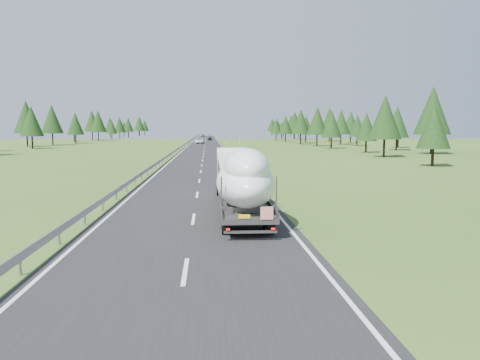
{
  "coord_description": "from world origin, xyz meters",
  "views": [
    {
      "loc": [
        0.77,
        -15.12,
        4.71
      ],
      "look_at": [
        2.6,
        11.27,
        1.8
      ],
      "focal_mm": 35.0,
      "sensor_mm": 36.0,
      "label": 1
    }
  ],
  "objects": [
    {
      "name": "distant_van",
      "position": [
        -1.79,
        133.54,
        0.83
      ],
      "size": [
        3.28,
        6.23,
        1.67
      ],
      "primitive_type": "imported",
      "rotation": [
        0.0,
        0.0,
        -0.09
      ],
      "color": "white",
      "rests_on": "ground"
    },
    {
      "name": "tree_line_right",
      "position": [
        40.3,
        123.45,
        6.81
      ],
      "size": [
        25.58,
        356.11,
        12.58
      ],
      "color": "black",
      "rests_on": "ground"
    },
    {
      "name": "marker_posts",
      "position": [
        6.5,
        155.0,
        0.54
      ],
      "size": [
        0.13,
        350.08,
        1.0
      ],
      "color": "silver",
      "rests_on": "ground"
    },
    {
      "name": "distant_car_blue",
      "position": [
        -1.85,
        264.06,
        0.66
      ],
      "size": [
        1.72,
        4.08,
        1.31
      ],
      "primitive_type": "imported",
      "rotation": [
        0.0,
        0.0,
        0.08
      ],
      "color": "#16183E",
      "rests_on": "ground"
    },
    {
      "name": "road_surface",
      "position": [
        0.0,
        100.0,
        0.01
      ],
      "size": [
        10.0,
        400.0,
        0.02
      ],
      "primitive_type": "cube",
      "color": "black",
      "rests_on": "ground"
    },
    {
      "name": "highway_sign",
      "position": [
        7.2,
        80.0,
        1.81
      ],
      "size": [
        0.08,
        0.9,
        2.6
      ],
      "color": "slate",
      "rests_on": "ground"
    },
    {
      "name": "boat_truck",
      "position": [
        2.6,
        11.42,
        2.03
      ],
      "size": [
        2.86,
        17.46,
        3.82
      ],
      "color": "white",
      "rests_on": "ground"
    },
    {
      "name": "distant_car_dark",
      "position": [
        1.7,
        172.89,
        0.7
      ],
      "size": [
        1.84,
        4.18,
        1.4
      ],
      "primitive_type": "imported",
      "rotation": [
        0.0,
        0.0,
        -0.05
      ],
      "color": "black",
      "rests_on": "ground"
    },
    {
      "name": "ground",
      "position": [
        0.0,
        0.0,
        0.0
      ],
      "size": [
        400.0,
        400.0,
        0.0
      ],
      "primitive_type": "plane",
      "color": "#37541C",
      "rests_on": "ground"
    },
    {
      "name": "tree_line_left",
      "position": [
        -43.69,
        150.97,
        7.08
      ],
      "size": [
        14.79,
        356.18,
        12.62
      ],
      "color": "black",
      "rests_on": "ground"
    },
    {
      "name": "guardrail",
      "position": [
        -5.3,
        99.94,
        0.6
      ],
      "size": [
        0.1,
        400.0,
        0.76
      ],
      "color": "slate",
      "rests_on": "ground"
    }
  ]
}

